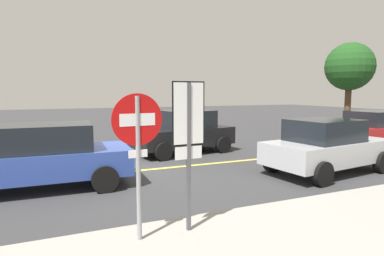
{
  "coord_description": "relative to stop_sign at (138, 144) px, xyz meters",
  "views": [
    {
      "loc": [
        -1.59,
        -9.31,
        2.35
      ],
      "look_at": [
        2.05,
        -0.71,
        1.31
      ],
      "focal_mm": 29.98,
      "sensor_mm": 36.0,
      "label": 1
    }
  ],
  "objects": [
    {
      "name": "tree_left_verge",
      "position": [
        16.09,
        10.45,
        2.32
      ],
      "size": [
        3.0,
        3.0,
        5.46
      ],
      "color": "#513823",
      "rests_on": "ground_plane"
    },
    {
      "name": "car_red_crossing",
      "position": [
        11.13,
        4.89,
        -0.81
      ],
      "size": [
        3.96,
        2.23,
        1.56
      ],
      "color": "red",
      "rests_on": "ground_plane"
    },
    {
      "name": "car_silver_near_curb",
      "position": [
        6.14,
        2.41,
        -0.8
      ],
      "size": [
        4.09,
        2.35,
        1.58
      ],
      "color": "#B7BABF",
      "rests_on": "ground_plane"
    },
    {
      "name": "car_black_far_lane",
      "position": [
        3.45,
        6.93,
        -0.77
      ],
      "size": [
        4.14,
        2.5,
        1.65
      ],
      "color": "black",
      "rests_on": "ground_plane"
    },
    {
      "name": "car_blue_approaching",
      "position": [
        -1.5,
        3.92,
        -0.8
      ],
      "size": [
        4.42,
        2.03,
        1.59
      ],
      "color": "#2D479E",
      "rests_on": "ground_plane"
    },
    {
      "name": "lane_marking_centre",
      "position": [
        3.52,
        4.76,
        -1.59
      ],
      "size": [
        28.0,
        0.16,
        0.01
      ],
      "primitive_type": "cube",
      "color": "#E0D14C"
    },
    {
      "name": "stop_sign",
      "position": [
        0.0,
        0.0,
        0.0
      ],
      "size": [
        0.76,
        0.09,
        2.34
      ],
      "color": "gray",
      "rests_on": "ground_plane"
    },
    {
      "name": "ground_plane",
      "position": [
        0.52,
        4.76,
        -1.6
      ],
      "size": [
        80.0,
        80.0,
        0.0
      ],
      "primitive_type": "plane",
      "color": "#38383A"
    },
    {
      "name": "speed_limit_sign",
      "position": [
        0.81,
        0.02,
        0.17
      ],
      "size": [
        0.54,
        0.06,
        2.52
      ],
      "color": "#4C4C51",
      "rests_on": "ground_plane"
    }
  ]
}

